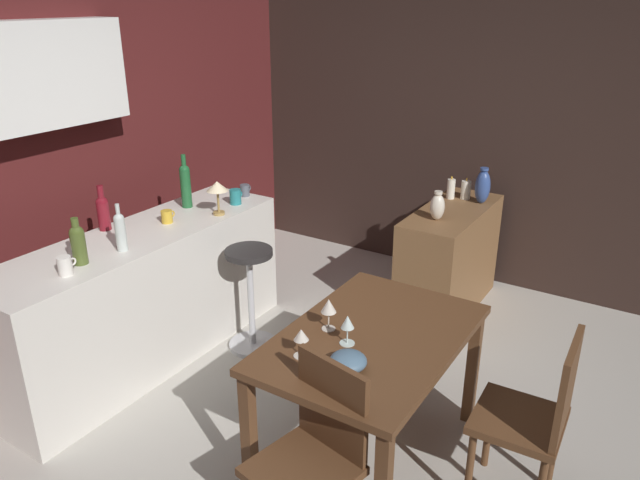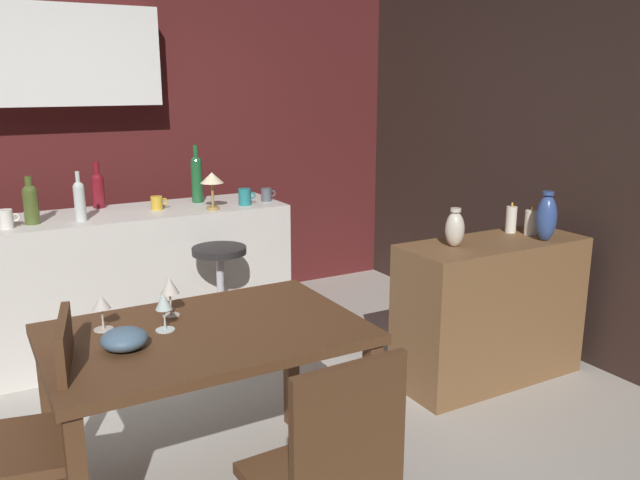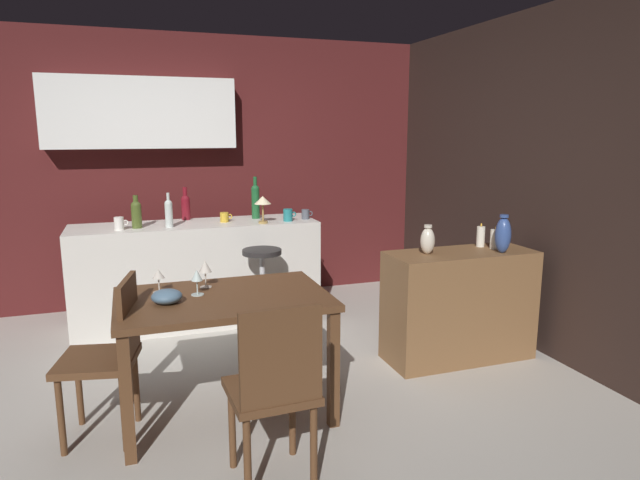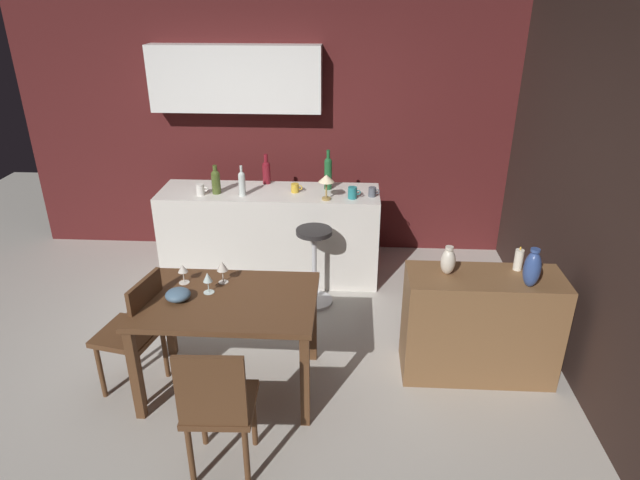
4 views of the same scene
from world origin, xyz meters
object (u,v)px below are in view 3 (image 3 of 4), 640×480
Objects in this scene: cup_mustard at (225,217)px; cup_slate at (306,214)px; wine_bottle_olive at (136,213)px; wine_bottle_ruby at (186,205)px; wine_glass_center at (205,267)px; sideboard_cabinet at (459,305)px; wine_bottle_green at (255,200)px; cup_teal at (288,215)px; vase_ceramic_blue at (503,235)px; fruit_bowl at (167,296)px; wine_bottle_clear at (169,212)px; dining_table at (223,311)px; bar_stool at (263,290)px; pillar_candle_tall at (495,239)px; vase_ceramic_ivory at (428,240)px; pillar_candle_short at (481,237)px; chair_near_window at (110,352)px; wine_glass_left at (197,277)px; chair_by_doorway at (275,387)px; counter_lamp at (263,202)px; cup_white at (119,224)px; wine_glass_right at (158,275)px.

cup_mustard is 0.73m from cup_slate.
wine_bottle_ruby is (0.43, 0.32, 0.00)m from wine_bottle_olive.
wine_glass_center is 0.62× the size of wine_bottle_olive.
wine_bottle_green reaches higher than sideboard_cabinet.
vase_ceramic_blue is at bearing -49.86° from cup_teal.
fruit_bowl is 1.65m from wine_bottle_clear.
vase_ceramic_blue reaches higher than wine_glass_center.
bar_stool is (0.52, 1.20, -0.25)m from dining_table.
wine_bottle_clear is 1.70× the size of pillar_candle_tall.
vase_ceramic_ivory is (1.52, -1.66, -0.11)m from wine_bottle_ruby.
vase_ceramic_blue is at bearing -86.37° from pillar_candle_short.
chair_near_window is 5.92× the size of wine_glass_left.
cup_teal is (1.28, -0.06, -0.07)m from wine_bottle_olive.
vase_ceramic_ivory reaches higher than wine_glass_left.
wine_bottle_clear is (0.14, 1.63, 0.25)m from fruit_bowl.
chair_by_doorway is at bearing -154.35° from vase_ceramic_blue.
counter_lamp reaches higher than bar_stool.
bar_stool is 2.71× the size of wine_bottle_olive.
wine_glass_center is 0.57× the size of wine_bottle_ruby.
dining_table is 1.73m from wine_bottle_olive.
pillar_candle_short reaches higher than pillar_candle_tall.
fruit_bowl is at bearing -148.90° from wine_glass_left.
cup_teal is at bearing 130.14° from vase_ceramic_blue.
wine_glass_left is 0.85× the size of pillar_candle_short.
wine_glass_center is 1.38m from wine_bottle_clear.
wine_glass_left reaches higher than bar_stool.
sideboard_cabinet is 2.76m from cup_white.
chair_by_doorway is 8.56× the size of cup_mustard.
counter_lamp is at bearing -165.36° from cup_slate.
bar_stool is 4.37× the size of wine_glass_center.
cup_teal is at bearing 117.78° from vase_ceramic_ivory.
cup_white reaches higher than dining_table.
wine_bottle_green is 0.48m from cup_slate.
vase_ceramic_ivory is (1.87, 0.10, 0.07)m from wine_glass_right.
cup_mustard is 2.18m from pillar_candle_short.
fruit_bowl is 2.39m from pillar_candle_short.
sideboard_cabinet is 1.58m from bar_stool.
counter_lamp reaches higher than fruit_bowl.
dining_table is 1.98m from wine_bottle_ruby.
wine_bottle_clear is at bearing -163.39° from wine_bottle_green.
wine_glass_center is 1.75m from wine_bottle_green.
fruit_bowl is at bearing -169.79° from vase_ceramic_ivory.
chair_by_doorway is 2.44× the size of wine_bottle_green.
pillar_candle_tall is at bearing -38.46° from wine_bottle_ruby.
wine_bottle_clear is 1.06× the size of wine_bottle_olive.
pillar_candle_short reaches higher than wine_glass_right.
counter_lamp is at bearing -31.32° from cup_mustard.
counter_lamp is (0.95, 1.33, 0.24)m from wine_glass_right.
wine_glass_left reaches higher than dining_table.
wine_glass_right is at bearing -120.48° from wine_bottle_green.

